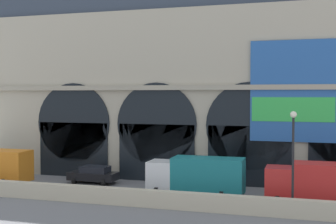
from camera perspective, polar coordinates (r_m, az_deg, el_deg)
ground_plane at (r=36.84m, az=2.47°, el=-10.36°), size 200.00×200.00×0.00m
quay_parapet_wall at (r=32.57m, az=0.53°, el=-10.93°), size 90.00×0.70×1.22m
station_building at (r=43.27m, az=4.99°, el=4.10°), size 44.22×5.37×19.47m
car_midwest at (r=42.13m, az=-9.27°, el=-7.68°), size 4.40×2.22×1.55m
box_truck_center at (r=35.97m, az=3.62°, el=-7.90°), size 7.50×2.91×3.12m
box_truck_mideast at (r=34.67m, az=18.53°, el=-8.39°), size 7.50×2.91×3.12m
street_lamp_quayside at (r=31.47m, az=15.33°, el=-4.44°), size 0.44×0.44×6.90m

